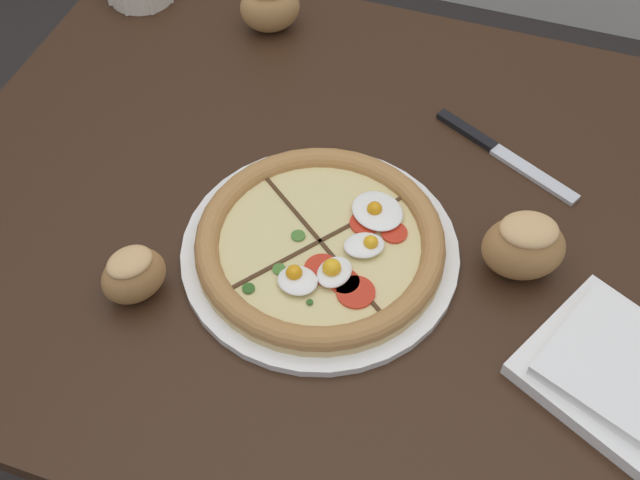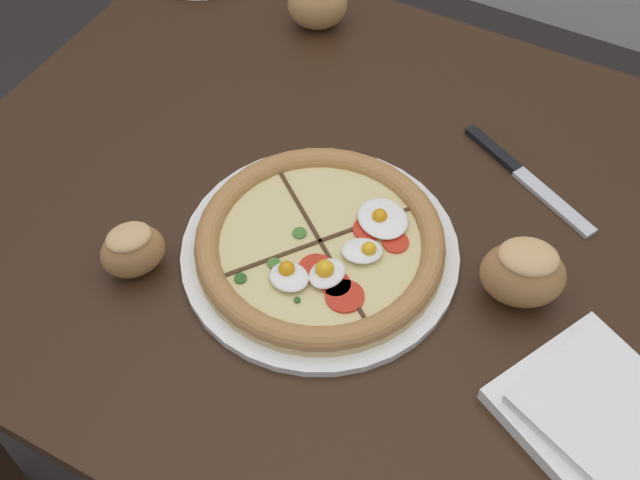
% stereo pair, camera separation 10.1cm
% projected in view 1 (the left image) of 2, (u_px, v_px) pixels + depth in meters
% --- Properties ---
extents(ground_plane, '(12.00, 12.00, 0.00)m').
position_uv_depth(ground_plane, '(336.00, 439.00, 1.66)').
color(ground_plane, '#2D2826').
extents(dining_table, '(1.15, 0.91, 0.74)m').
position_uv_depth(dining_table, '(343.00, 257.00, 1.16)').
color(dining_table, '#331E11').
rests_on(dining_table, ground_plane).
extents(pizza, '(0.36, 0.36, 0.05)m').
position_uv_depth(pizza, '(321.00, 245.00, 1.02)').
color(pizza, white).
rests_on(pizza, dining_table).
extents(napkin_folded, '(0.27, 0.26, 0.04)m').
position_uv_depth(napkin_folded, '(626.00, 376.00, 0.91)').
color(napkin_folded, white).
rests_on(napkin_folded, dining_table).
extents(bread_piece_near, '(0.12, 0.10, 0.09)m').
position_uv_depth(bread_piece_near, '(524.00, 246.00, 0.98)').
color(bread_piece_near, '#A3703D').
rests_on(bread_piece_near, dining_table).
extents(bread_piece_mid, '(0.10, 0.10, 0.07)m').
position_uv_depth(bread_piece_mid, '(133.00, 274.00, 0.97)').
color(bread_piece_mid, '#A3703D').
rests_on(bread_piece_mid, dining_table).
extents(bread_piece_far, '(0.12, 0.11, 0.09)m').
position_uv_depth(bread_piece_far, '(270.00, 5.00, 1.29)').
color(bread_piece_far, '#B27F47').
rests_on(bread_piece_far, dining_table).
extents(knife_main, '(0.22, 0.12, 0.01)m').
position_uv_depth(knife_main, '(503.00, 154.00, 1.14)').
color(knife_main, silver).
rests_on(knife_main, dining_table).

